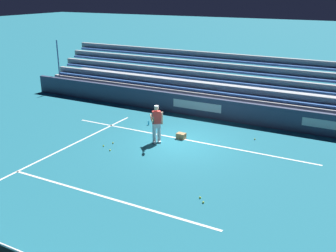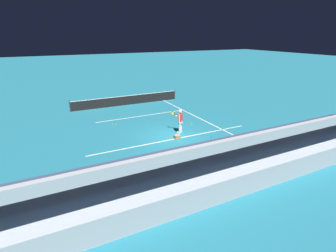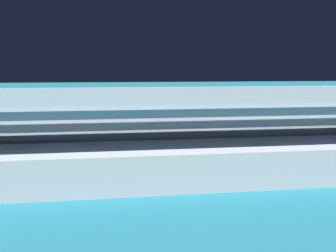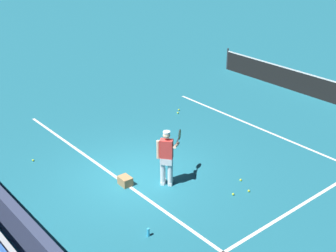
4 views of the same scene
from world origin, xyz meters
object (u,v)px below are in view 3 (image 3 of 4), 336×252
water_bottle (195,144)px  tennis_net (125,110)px  tennis_player (154,121)px  tennis_ball_toward_net (79,130)px  tennis_ball_far_left (68,153)px  tennis_ball_far_right (185,133)px  tennis_ball_midcourt (174,133)px  tennis_ball_stray_back (184,135)px  ball_box_cardboard (140,141)px  tennis_ball_on_baseline (76,129)px

water_bottle → tennis_net: (-2.49, 11.19, 0.38)m
tennis_player → tennis_ball_toward_net: bearing=135.5°
tennis_ball_far_left → tennis_ball_far_right: 6.85m
tennis_ball_toward_net → tennis_net: size_ratio=0.01×
tennis_ball_far_right → water_bottle: water_bottle is taller
tennis_player → tennis_net: bearing=95.8°
tennis_player → tennis_ball_midcourt: 2.35m
tennis_ball_stray_back → water_bottle: size_ratio=0.30×
tennis_net → tennis_ball_far_left: bearing=-103.8°
ball_box_cardboard → tennis_net: tennis_net is taller
tennis_ball_toward_net → tennis_ball_on_baseline: 0.32m
tennis_ball_far_left → tennis_ball_stray_back: bearing=32.4°
ball_box_cardboard → tennis_ball_far_right: ball_box_cardboard is taller
tennis_ball_far_left → tennis_ball_toward_net: 6.08m
tennis_ball_far_left → tennis_ball_on_baseline: 6.31m
tennis_ball_stray_back → tennis_net: 8.65m
tennis_player → tennis_ball_far_left: (-3.80, -2.40, -0.86)m
ball_box_cardboard → tennis_net: (-0.18, 10.25, 0.36)m
tennis_ball_toward_net → tennis_ball_midcourt: same height
tennis_ball_far_right → tennis_net: size_ratio=0.01×
tennis_player → tennis_ball_on_baseline: bearing=135.3°
tennis_net → tennis_player: bearing=-84.2°
tennis_ball_far_left → ball_box_cardboard: bearing=25.4°
water_bottle → tennis_ball_toward_net: bearing=133.6°
tennis_ball_far_right → water_bottle: size_ratio=0.30×
water_bottle → tennis_ball_on_baseline: bearing=133.5°
tennis_ball_toward_net → tennis_net: (2.81, 5.62, 0.46)m
ball_box_cardboard → tennis_ball_midcourt: size_ratio=6.06×
tennis_ball_far_left → tennis_ball_toward_net: bearing=89.4°
tennis_ball_far_right → tennis_ball_on_baseline: same height
tennis_ball_stray_back → tennis_ball_on_baseline: bearing=153.0°
tennis_ball_stray_back → tennis_ball_far_left: size_ratio=1.00×
tennis_ball_midcourt → tennis_net: (-2.21, 7.51, 0.46)m
tennis_ball_on_baseline → water_bottle: 8.00m
tennis_ball_stray_back → tennis_net: (-2.58, 8.25, 0.46)m
tennis_ball_on_baseline → tennis_net: bearing=60.7°
tennis_ball_far_right → tennis_net: (-2.75, 7.78, 0.46)m
ball_box_cardboard → tennis_ball_stray_back: bearing=39.9°
tennis_ball_midcourt → tennis_net: tennis_net is taller
tennis_ball_stray_back → water_bottle: 2.94m
ball_box_cardboard → water_bottle: bearing=-22.1°
tennis_ball_stray_back → ball_box_cardboard: bearing=-140.1°
tennis_ball_midcourt → tennis_net: size_ratio=0.01×
tennis_player → water_bottle: tennis_player is taller
tennis_ball_far_left → tennis_ball_far_right: (5.62, 3.92, 0.00)m
tennis_ball_on_baseline → tennis_ball_stray_back: bearing=-27.0°
tennis_ball_stray_back → tennis_net: tennis_net is taller
tennis_ball_stray_back → tennis_ball_far_right: same height
tennis_ball_far_right → tennis_ball_midcourt: same height
tennis_ball_stray_back → tennis_ball_midcourt: 0.83m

